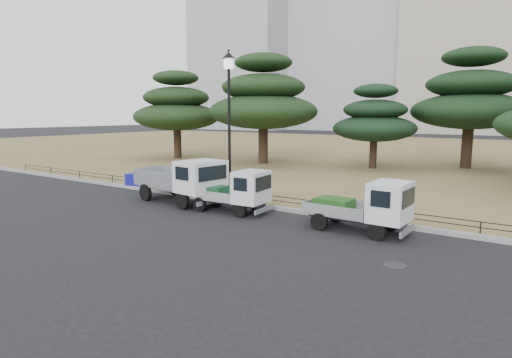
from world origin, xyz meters
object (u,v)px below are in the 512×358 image
Objects in this scene: truck_kei_rear at (365,206)px; tarp_pile at (141,179)px; truck_kei_front at (234,191)px; street_lamp at (229,101)px; truck_large at (183,179)px.

truck_kei_rear is 2.30× the size of tarp_pile.
truck_kei_front is 5.29m from truck_kei_rear.
tarp_pile is (-6.00, 0.14, -3.93)m from street_lamp.
tarp_pile is at bearing 178.66° from street_lamp.
truck_kei_rear reaches higher than tarp_pile.
street_lamp is 4.28× the size of tarp_pile.
truck_kei_front is at bearing -13.05° from tarp_pile.
truck_kei_rear is at bearing -7.38° from tarp_pile.
street_lamp is (-1.45, 1.59, 3.58)m from truck_kei_front.
truck_kei_front is at bearing -177.33° from truck_kei_rear.
truck_kei_front is 0.97× the size of truck_kei_rear.
street_lamp is (-6.74, 1.51, 3.55)m from truck_kei_rear.
truck_kei_rear is at bearing -12.62° from street_lamp.
truck_large is 1.38× the size of truck_kei_rear.
truck_kei_front is at bearing 5.29° from truck_large.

